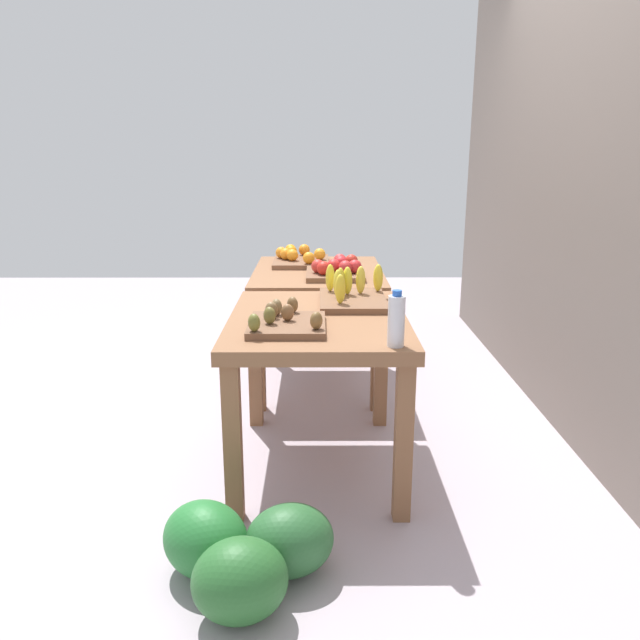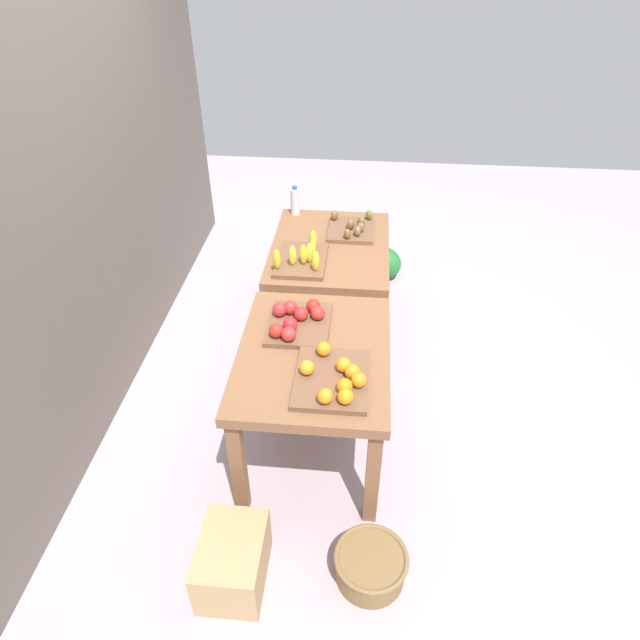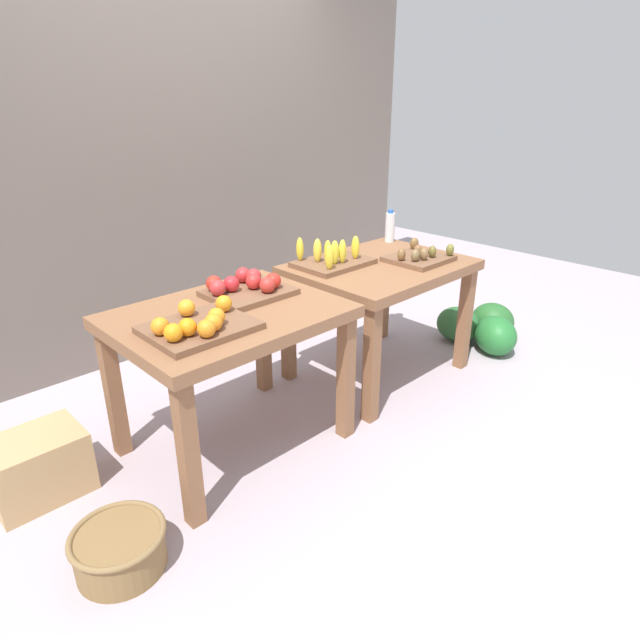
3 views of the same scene
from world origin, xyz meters
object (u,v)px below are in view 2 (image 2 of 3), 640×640
object	(u,v)px
display_table_left	(314,366)
wicker_basket	(370,565)
cardboard_produce_box	(233,561)
apple_bin	(297,321)
banana_crate	(302,258)
display_table_right	(330,259)
water_bottle	(295,201)
kiwi_bin	(352,228)
watermelon_pile	(366,257)
orange_bin	(334,378)

from	to	relation	value
display_table_left	wicker_basket	world-z (taller)	display_table_left
display_table_left	cardboard_produce_box	distance (m)	1.03
apple_bin	banana_crate	xyz separation A→B (m)	(0.67, 0.05, 0.00)
apple_bin	banana_crate	bearing A→B (deg)	4.36
display_table_left	display_table_right	size ratio (longest dim) A/B	1.00
display_table_left	banana_crate	world-z (taller)	banana_crate
display_table_left	wicker_basket	distance (m)	1.02
water_bottle	wicker_basket	world-z (taller)	water_bottle
display_table_right	banana_crate	bearing A→B (deg)	147.63
kiwi_bin	watermelon_pile	xyz separation A→B (m)	(0.68, -0.12, -0.64)
water_bottle	watermelon_pile	distance (m)	1.00
apple_bin	kiwi_bin	xyz separation A→B (m)	(1.12, -0.25, -0.01)
orange_bin	cardboard_produce_box	distance (m)	0.98
display_table_right	apple_bin	size ratio (longest dim) A/B	2.57
water_bottle	watermelon_pile	size ratio (longest dim) A/B	0.32
apple_bin	water_bottle	distance (m)	1.38
display_table_left	orange_bin	bearing A→B (deg)	-152.13
display_table_left	apple_bin	bearing A→B (deg)	29.46
display_table_left	water_bottle	size ratio (longest dim) A/B	4.74
orange_bin	kiwi_bin	bearing A→B (deg)	-0.51
watermelon_pile	apple_bin	bearing A→B (deg)	168.46
kiwi_bin	orange_bin	bearing A→B (deg)	179.49
banana_crate	apple_bin	bearing A→B (deg)	-175.64
kiwi_bin	watermelon_pile	size ratio (longest dim) A/B	0.53
display_table_left	apple_bin	xyz separation A→B (m)	(0.20, 0.11, 0.15)
display_table_right	wicker_basket	size ratio (longest dim) A/B	2.91
apple_bin	watermelon_pile	xyz separation A→B (m)	(1.80, -0.37, -0.65)
orange_bin	wicker_basket	distance (m)	0.91
display_table_right	banana_crate	size ratio (longest dim) A/B	2.36
watermelon_pile	cardboard_produce_box	bearing A→B (deg)	168.99
display_table_left	display_table_right	distance (m)	1.12
orange_bin	kiwi_bin	world-z (taller)	orange_bin
kiwi_bin	water_bottle	bearing A→B (deg)	60.43
banana_crate	kiwi_bin	xyz separation A→B (m)	(0.46, -0.30, -0.01)
watermelon_pile	banana_crate	bearing A→B (deg)	159.73
orange_bin	watermelon_pile	bearing A→B (deg)	-3.39
orange_bin	wicker_basket	size ratio (longest dim) A/B	1.23
wicker_basket	cardboard_produce_box	world-z (taller)	cardboard_produce_box
display_table_left	watermelon_pile	bearing A→B (deg)	-7.29
orange_bin	cardboard_produce_box	bearing A→B (deg)	145.96
display_table_right	cardboard_produce_box	xyz separation A→B (m)	(-1.98, 0.30, -0.48)
banana_crate	water_bottle	bearing A→B (deg)	10.85
apple_bin	watermelon_pile	size ratio (longest dim) A/B	0.58
display_table_left	apple_bin	world-z (taller)	apple_bin
display_table_left	display_table_right	world-z (taller)	same
display_table_right	cardboard_produce_box	size ratio (longest dim) A/B	2.60
apple_bin	wicker_basket	size ratio (longest dim) A/B	1.13
orange_bin	apple_bin	xyz separation A→B (m)	(0.43, 0.23, 0.01)
display_table_left	kiwi_bin	world-z (taller)	kiwi_bin
orange_bin	wicker_basket	world-z (taller)	orange_bin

